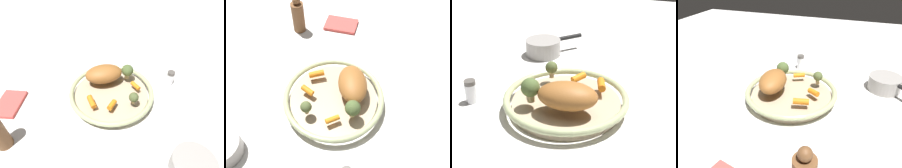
% 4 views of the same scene
% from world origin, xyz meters
% --- Properties ---
extents(ground_plane, '(2.59, 2.59, 0.00)m').
position_xyz_m(ground_plane, '(0.00, 0.00, 0.00)').
color(ground_plane, silver).
extents(serving_bowl, '(0.35, 0.35, 0.05)m').
position_xyz_m(serving_bowl, '(0.00, 0.00, 0.02)').
color(serving_bowl, tan).
rests_on(serving_bowl, ground_plane).
extents(roast_chicken_piece, '(0.11, 0.16, 0.07)m').
position_xyz_m(roast_chicken_piece, '(-0.06, -0.02, 0.08)').
color(roast_chicken_piece, '#9C5F2B').
rests_on(roast_chicken_piece, serving_bowl).
extents(baby_carrot_near_rim, '(0.05, 0.04, 0.02)m').
position_xyz_m(baby_carrot_near_rim, '(0.00, 0.10, 0.05)').
color(baby_carrot_near_rim, orange).
rests_on(baby_carrot_near_rim, serving_bowl).
extents(baby_carrot_left, '(0.05, 0.04, 0.02)m').
position_xyz_m(baby_carrot_left, '(0.09, -0.01, 0.06)').
color(baby_carrot_left, orange).
rests_on(baby_carrot_left, serving_bowl).
extents(baby_carrot_back, '(0.06, 0.03, 0.02)m').
position_xyz_m(baby_carrot_back, '(0.06, -0.08, 0.06)').
color(baby_carrot_back, orange).
rests_on(baby_carrot_back, serving_bowl).
extents(broccoli_floret_edge, '(0.05, 0.05, 0.07)m').
position_xyz_m(broccoli_floret_edge, '(-0.06, 0.08, 0.09)').
color(broccoli_floret_edge, tan).
rests_on(broccoli_floret_edge, serving_bowl).
extents(broccoli_floret_small, '(0.04, 0.04, 0.05)m').
position_xyz_m(broccoli_floret_small, '(0.08, 0.07, 0.08)').
color(broccoli_floret_small, tan).
rests_on(broccoli_floret_small, serving_bowl).
extents(salt_shaker, '(0.03, 0.03, 0.07)m').
position_xyz_m(salt_shaker, '(-0.05, 0.27, 0.03)').
color(salt_shaker, white).
rests_on(salt_shaker, ground_plane).
extents(saucepan, '(0.19, 0.18, 0.06)m').
position_xyz_m(saucepan, '(0.34, 0.19, 0.03)').
color(saucepan, '#9E9993').
rests_on(saucepan, ground_plane).
extents(dish_towel, '(0.16, 0.12, 0.01)m').
position_xyz_m(dish_towel, '(-0.02, -0.42, 0.01)').
color(dish_towel, '#D14C47').
rests_on(dish_towel, ground_plane).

